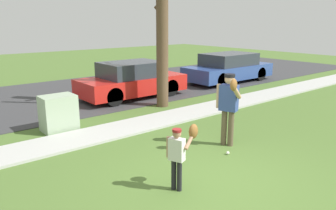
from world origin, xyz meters
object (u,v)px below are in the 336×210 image
(baseball, at_px, (228,153))
(street_tree_near, at_px, (162,15))
(utility_cabinet, at_px, (59,113))
(parked_wagon_blue, at_px, (229,68))
(parked_hatchback_red, at_px, (132,80))
(person_adult, at_px, (229,102))
(person_child, at_px, (180,149))

(baseball, distance_m, street_tree_near, 5.39)
(baseball, relative_size, street_tree_near, 0.01)
(utility_cabinet, bearing_deg, parked_wagon_blue, 12.16)
(baseball, distance_m, parked_wagon_blue, 9.03)
(street_tree_near, height_order, parked_hatchback_red, street_tree_near)
(street_tree_near, bearing_deg, person_adult, -106.68)
(baseball, relative_size, utility_cabinet, 0.08)
(person_adult, relative_size, baseball, 22.63)
(parked_hatchback_red, bearing_deg, baseball, -103.85)
(street_tree_near, xyz_separation_m, parked_wagon_blue, (5.27, 1.65, -2.34))
(baseball, xyz_separation_m, parked_hatchback_red, (1.47, 5.98, 0.62))
(street_tree_near, bearing_deg, parked_wagon_blue, 17.39)
(person_adult, relative_size, person_child, 1.48)
(parked_wagon_blue, bearing_deg, person_adult, -139.42)
(person_child, bearing_deg, parked_wagon_blue, 15.68)
(street_tree_near, distance_m, parked_wagon_blue, 6.00)
(person_child, bearing_deg, parked_hatchback_red, 42.40)
(person_child, relative_size, utility_cabinet, 1.20)
(utility_cabinet, bearing_deg, street_tree_near, 4.41)
(parked_hatchback_red, bearing_deg, person_child, -116.91)
(baseball, relative_size, parked_wagon_blue, 0.02)
(street_tree_near, height_order, parked_wagon_blue, street_tree_near)
(baseball, bearing_deg, parked_hatchback_red, 76.15)
(person_child, height_order, baseball, person_child)
(person_adult, height_order, parked_wagon_blue, person_adult)
(person_child, xyz_separation_m, street_tree_near, (3.35, 4.70, 2.27))
(person_child, bearing_deg, street_tree_near, 33.82)
(person_adult, xyz_separation_m, street_tree_near, (1.15, 3.85, 1.96))
(person_adult, distance_m, utility_cabinet, 4.43)
(person_child, distance_m, utility_cabinet, 4.44)
(utility_cabinet, height_order, parked_hatchback_red, parked_hatchback_red)
(parked_wagon_blue, bearing_deg, baseball, -139.26)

